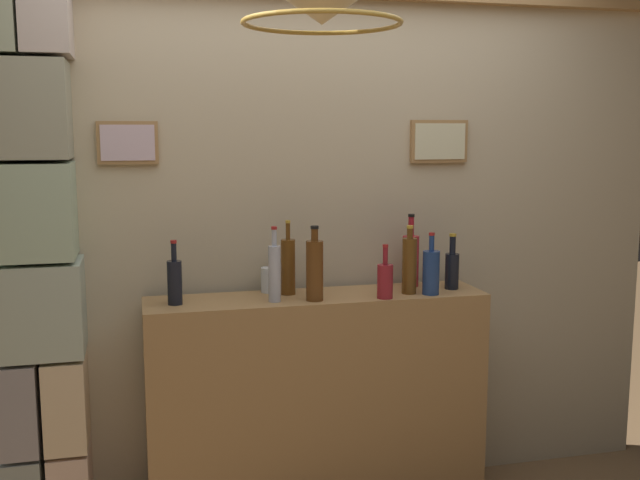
{
  "coord_description": "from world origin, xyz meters",
  "views": [
    {
      "loc": [
        -0.75,
        -2.19,
        1.7
      ],
      "look_at": [
        0.0,
        0.81,
        1.24
      ],
      "focal_mm": 41.76,
      "sensor_mm": 36.0,
      "label": 1
    }
  ],
  "objects_px": {
    "liquor_bottle_rum": "(409,265)",
    "liquor_bottle_tequila": "(385,280)",
    "liquor_bottle_brandy": "(411,259)",
    "liquor_bottle_mezcal": "(288,266)",
    "liquor_bottle_vodka": "(315,269)",
    "liquor_bottle_gin": "(452,268)",
    "glass_tumbler_rocks": "(269,280)",
    "liquor_bottle_whiskey": "(274,272)",
    "liquor_bottle_sherry": "(175,281)",
    "liquor_bottle_amaro": "(431,271)"
  },
  "relations": [
    {
      "from": "liquor_bottle_sherry",
      "to": "liquor_bottle_whiskey",
      "type": "bearing_deg",
      "value": -6.97
    },
    {
      "from": "liquor_bottle_brandy",
      "to": "glass_tumbler_rocks",
      "type": "bearing_deg",
      "value": 177.2
    },
    {
      "from": "liquor_bottle_gin",
      "to": "liquor_bottle_amaro",
      "type": "bearing_deg",
      "value": -148.75
    },
    {
      "from": "liquor_bottle_mezcal",
      "to": "glass_tumbler_rocks",
      "type": "xyz_separation_m",
      "value": [
        -0.07,
        0.06,
        -0.07
      ]
    },
    {
      "from": "liquor_bottle_gin",
      "to": "liquor_bottle_mezcal",
      "type": "height_order",
      "value": "liquor_bottle_mezcal"
    },
    {
      "from": "liquor_bottle_brandy",
      "to": "liquor_bottle_whiskey",
      "type": "distance_m",
      "value": 0.68
    },
    {
      "from": "liquor_bottle_mezcal",
      "to": "glass_tumbler_rocks",
      "type": "bearing_deg",
      "value": 138.23
    },
    {
      "from": "glass_tumbler_rocks",
      "to": "liquor_bottle_tequila",
      "type": "bearing_deg",
      "value": -27.59
    },
    {
      "from": "liquor_bottle_brandy",
      "to": "liquor_bottle_mezcal",
      "type": "relative_size",
      "value": 1.02
    },
    {
      "from": "liquor_bottle_brandy",
      "to": "liquor_bottle_tequila",
      "type": "xyz_separation_m",
      "value": [
        -0.19,
        -0.21,
        -0.04
      ]
    },
    {
      "from": "liquor_bottle_amaro",
      "to": "liquor_bottle_whiskey",
      "type": "bearing_deg",
      "value": 177.63
    },
    {
      "from": "liquor_bottle_amaro",
      "to": "liquor_bottle_sherry",
      "type": "xyz_separation_m",
      "value": [
        -1.09,
        0.08,
        -0.0
      ]
    },
    {
      "from": "liquor_bottle_vodka",
      "to": "liquor_bottle_sherry",
      "type": "xyz_separation_m",
      "value": [
        -0.57,
        0.07,
        -0.03
      ]
    },
    {
      "from": "liquor_bottle_brandy",
      "to": "liquor_bottle_vodka",
      "type": "bearing_deg",
      "value": -160.54
    },
    {
      "from": "liquor_bottle_mezcal",
      "to": "glass_tumbler_rocks",
      "type": "relative_size",
      "value": 2.97
    },
    {
      "from": "liquor_bottle_mezcal",
      "to": "liquor_bottle_whiskey",
      "type": "distance_m",
      "value": 0.15
    },
    {
      "from": "liquor_bottle_amaro",
      "to": "glass_tumbler_rocks",
      "type": "relative_size",
      "value": 2.48
    },
    {
      "from": "liquor_bottle_rum",
      "to": "liquor_bottle_tequila",
      "type": "bearing_deg",
      "value": -154.42
    },
    {
      "from": "liquor_bottle_mezcal",
      "to": "liquor_bottle_rum",
      "type": "bearing_deg",
      "value": -12.02
    },
    {
      "from": "liquor_bottle_brandy",
      "to": "liquor_bottle_rum",
      "type": "relative_size",
      "value": 1.11
    },
    {
      "from": "liquor_bottle_sherry",
      "to": "liquor_bottle_rum",
      "type": "relative_size",
      "value": 0.89
    },
    {
      "from": "liquor_bottle_gin",
      "to": "liquor_bottle_tequila",
      "type": "height_order",
      "value": "liquor_bottle_gin"
    },
    {
      "from": "glass_tumbler_rocks",
      "to": "liquor_bottle_whiskey",
      "type": "bearing_deg",
      "value": -93.3
    },
    {
      "from": "liquor_bottle_gin",
      "to": "liquor_bottle_rum",
      "type": "height_order",
      "value": "liquor_bottle_rum"
    },
    {
      "from": "liquor_bottle_amaro",
      "to": "glass_tumbler_rocks",
      "type": "distance_m",
      "value": 0.71
    },
    {
      "from": "liquor_bottle_whiskey",
      "to": "liquor_bottle_tequila",
      "type": "distance_m",
      "value": 0.47
    },
    {
      "from": "liquor_bottle_brandy",
      "to": "liquor_bottle_mezcal",
      "type": "height_order",
      "value": "liquor_bottle_brandy"
    },
    {
      "from": "liquor_bottle_gin",
      "to": "liquor_bottle_rum",
      "type": "xyz_separation_m",
      "value": [
        -0.22,
        -0.04,
        0.03
      ]
    },
    {
      "from": "liquor_bottle_vodka",
      "to": "liquor_bottle_gin",
      "type": "bearing_deg",
      "value": 6.41
    },
    {
      "from": "liquor_bottle_brandy",
      "to": "liquor_bottle_gin",
      "type": "height_order",
      "value": "liquor_bottle_brandy"
    },
    {
      "from": "liquor_bottle_vodka",
      "to": "liquor_bottle_mezcal",
      "type": "bearing_deg",
      "value": 120.67
    },
    {
      "from": "liquor_bottle_tequila",
      "to": "liquor_bottle_mezcal",
      "type": "bearing_deg",
      "value": 155.64
    },
    {
      "from": "liquor_bottle_sherry",
      "to": "liquor_bottle_mezcal",
      "type": "relative_size",
      "value": 0.82
    },
    {
      "from": "liquor_bottle_sherry",
      "to": "liquor_bottle_whiskey",
      "type": "relative_size",
      "value": 0.84
    },
    {
      "from": "liquor_bottle_tequila",
      "to": "liquor_bottle_vodka",
      "type": "bearing_deg",
      "value": 173.86
    },
    {
      "from": "liquor_bottle_gin",
      "to": "liquor_bottle_mezcal",
      "type": "xyz_separation_m",
      "value": [
        -0.74,
        0.07,
        0.03
      ]
    },
    {
      "from": "liquor_bottle_sherry",
      "to": "liquor_bottle_tequila",
      "type": "distance_m",
      "value": 0.88
    },
    {
      "from": "liquor_bottle_rum",
      "to": "liquor_bottle_tequila",
      "type": "distance_m",
      "value": 0.15
    },
    {
      "from": "liquor_bottle_tequila",
      "to": "glass_tumbler_rocks",
      "type": "distance_m",
      "value": 0.51
    },
    {
      "from": "liquor_bottle_rum",
      "to": "liquor_bottle_whiskey",
      "type": "relative_size",
      "value": 0.95
    },
    {
      "from": "liquor_bottle_amaro",
      "to": "liquor_bottle_sherry",
      "type": "height_order",
      "value": "liquor_bottle_amaro"
    },
    {
      "from": "liquor_bottle_rum",
      "to": "glass_tumbler_rocks",
      "type": "xyz_separation_m",
      "value": [
        -0.59,
        0.17,
        -0.07
      ]
    },
    {
      "from": "liquor_bottle_amaro",
      "to": "liquor_bottle_tequila",
      "type": "relative_size",
      "value": 1.17
    },
    {
      "from": "liquor_bottle_rum",
      "to": "liquor_bottle_whiskey",
      "type": "bearing_deg",
      "value": -178.88
    },
    {
      "from": "liquor_bottle_sherry",
      "to": "liquor_bottle_gin",
      "type": "distance_m",
      "value": 1.22
    },
    {
      "from": "liquor_bottle_rum",
      "to": "liquor_bottle_tequila",
      "type": "height_order",
      "value": "liquor_bottle_rum"
    },
    {
      "from": "liquor_bottle_vodka",
      "to": "liquor_bottle_sherry",
      "type": "distance_m",
      "value": 0.58
    },
    {
      "from": "liquor_bottle_brandy",
      "to": "liquor_bottle_tequila",
      "type": "distance_m",
      "value": 0.29
    },
    {
      "from": "liquor_bottle_vodka",
      "to": "liquor_bottle_rum",
      "type": "xyz_separation_m",
      "value": [
        0.43,
        0.03,
        -0.01
      ]
    },
    {
      "from": "liquor_bottle_tequila",
      "to": "liquor_bottle_whiskey",
      "type": "bearing_deg",
      "value": 173.65
    }
  ]
}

